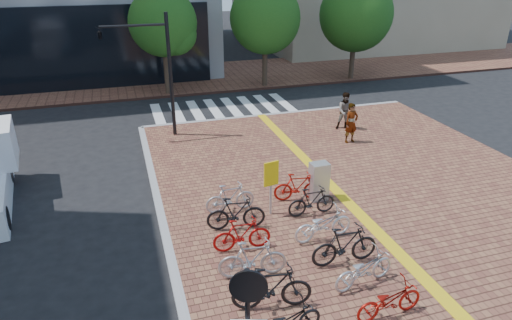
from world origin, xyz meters
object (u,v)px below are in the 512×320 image
object	(u,v)px
yellow_sign	(271,178)
bike_9	(323,224)
bike_6	(389,300)
bike_8	(345,245)
bike_7	(364,269)
utility_box	(319,181)
bike_5	(230,198)
pedestrian_b	(346,111)
bike_2	(252,259)
bike_10	(312,201)
bike_1	(272,288)
bike_11	(298,187)
bike_3	(242,234)
traffic_light_pole	(139,54)
bike_4	(236,213)
pedestrian_a	(351,123)

from	to	relation	value
yellow_sign	bike_9	bearing A→B (deg)	-60.21
bike_6	bike_8	xyz separation A→B (m)	(-0.05, 2.05, 0.12)
bike_9	yellow_sign	bearing A→B (deg)	24.20
bike_7	bike_8	distance (m)	0.92
bike_9	utility_box	xyz separation A→B (m)	(0.84, 2.19, 0.18)
bike_9	utility_box	size ratio (longest dim) A/B	1.39
bike_5	pedestrian_b	world-z (taller)	pedestrian_b
bike_2	bike_10	world-z (taller)	bike_2
yellow_sign	bike_1	bearing A→B (deg)	-108.59
bike_11	utility_box	xyz separation A→B (m)	(0.67, -0.14, 0.17)
bike_2	bike_3	size ratio (longest dim) A/B	1.08
bike_2	bike_11	xyz separation A→B (m)	(2.58, 3.36, -0.04)
bike_1	bike_9	bearing A→B (deg)	-35.62
utility_box	yellow_sign	distance (m)	1.98
bike_8	bike_11	size ratio (longest dim) A/B	1.14
bike_11	pedestrian_b	world-z (taller)	pedestrian_b
bike_2	bike_9	xyz separation A→B (m)	(2.41, 1.03, -0.05)
bike_5	traffic_light_pole	size ratio (longest dim) A/B	0.30
bike_2	bike_7	size ratio (longest dim) A/B	1.00
bike_4	traffic_light_pole	xyz separation A→B (m)	(-1.88, 8.41, 3.16)
bike_9	bike_5	bearing A→B (deg)	37.78
utility_box	bike_1	bearing A→B (deg)	-125.49
bike_7	pedestrian_a	world-z (taller)	pedestrian_a
bike_8	bike_10	bearing A→B (deg)	-2.94
bike_6	bike_8	size ratio (longest dim) A/B	0.90
bike_11	bike_9	bearing A→B (deg)	-174.72
bike_10	bike_9	bearing A→B (deg)	169.99
bike_1	bike_9	xyz separation A→B (m)	(2.31, 2.24, -0.09)
bike_2	bike_3	bearing A→B (deg)	4.84
bike_4	bike_6	bearing A→B (deg)	-144.91
pedestrian_a	yellow_sign	distance (m)	7.11
bike_1	bike_10	size ratio (longest dim) A/B	1.19
bike_5	pedestrian_a	bearing A→B (deg)	-59.65
bike_4	bike_8	world-z (taller)	bike_8
bike_1	traffic_light_pole	size ratio (longest dim) A/B	0.35
bike_2	utility_box	world-z (taller)	utility_box
pedestrian_a	traffic_light_pole	size ratio (longest dim) A/B	0.33
bike_6	traffic_light_pole	distance (m)	13.98
pedestrian_b	utility_box	distance (m)	7.06
bike_6	bike_9	size ratio (longest dim) A/B	0.92
bike_4	bike_6	world-z (taller)	bike_4
bike_10	bike_3	bearing A→B (deg)	113.84
bike_1	bike_10	world-z (taller)	bike_1
bike_4	bike_5	bearing A→B (deg)	3.04
bike_6	pedestrian_b	distance (m)	12.24
bike_11	bike_5	bearing A→B (deg)	100.81
bike_2	bike_10	size ratio (longest dim) A/B	1.12
bike_7	bike_11	xyz separation A→B (m)	(0.07, 4.47, 0.03)
traffic_light_pole	yellow_sign	bearing A→B (deg)	-68.44
bike_5	bike_9	size ratio (longest dim) A/B	0.88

